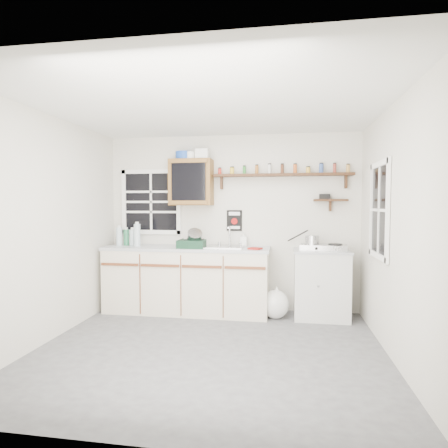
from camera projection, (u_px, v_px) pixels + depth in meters
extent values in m
cube|color=#49494B|center=(209.00, 351.00, 3.89)|extent=(3.60, 3.20, 0.02)
cube|color=white|center=(209.00, 105.00, 3.76)|extent=(3.60, 3.20, 0.02)
cube|color=beige|center=(48.00, 228.00, 4.11)|extent=(0.02, 3.20, 2.50)
cube|color=beige|center=(397.00, 232.00, 3.54)|extent=(0.02, 3.20, 2.50)
cube|color=beige|center=(231.00, 223.00, 5.41)|extent=(3.60, 0.02, 2.50)
cube|color=beige|center=(156.00, 248.00, 2.24)|extent=(3.60, 0.02, 2.50)
cube|color=beige|center=(187.00, 281.00, 5.24)|extent=(2.27, 0.60, 0.88)
cube|color=#95989C|center=(187.00, 248.00, 5.22)|extent=(2.31, 0.62, 0.04)
cube|color=brown|center=(120.00, 264.00, 5.06)|extent=(0.53, 0.02, 0.03)
cube|color=brown|center=(160.00, 266.00, 4.97)|extent=(0.53, 0.02, 0.03)
cube|color=brown|center=(202.00, 267.00, 4.88)|extent=(0.53, 0.02, 0.03)
cube|color=brown|center=(245.00, 268.00, 4.79)|extent=(0.53, 0.02, 0.03)
cube|color=silver|center=(321.00, 285.00, 4.97)|extent=(0.70, 0.55, 0.88)
cube|color=#95989C|center=(321.00, 251.00, 4.95)|extent=(0.73, 0.57, 0.03)
cube|color=#ACADB1|center=(224.00, 247.00, 5.13)|extent=(0.52, 0.44, 0.03)
cylinder|color=#ACADB1|center=(230.00, 236.00, 5.27)|extent=(0.02, 0.02, 0.28)
cylinder|color=#ACADB1|center=(229.00, 228.00, 5.21)|extent=(0.02, 0.14, 0.02)
cube|color=#5B3716|center=(191.00, 182.00, 5.31)|extent=(0.60, 0.30, 0.65)
cube|color=black|center=(188.00, 182.00, 5.15)|extent=(0.48, 0.02, 0.52)
cylinder|color=#1944A8|center=(184.00, 156.00, 5.31)|extent=(0.24, 0.24, 0.11)
cube|color=silver|center=(202.00, 154.00, 5.27)|extent=(0.18, 0.15, 0.14)
cylinder|color=silver|center=(191.00, 155.00, 5.24)|extent=(0.12, 0.12, 0.10)
cube|color=black|center=(282.00, 175.00, 5.16)|extent=(1.91, 0.18, 0.04)
cube|color=black|center=(222.00, 183.00, 5.34)|extent=(0.03, 0.10, 0.18)
cube|color=black|center=(346.00, 182.00, 5.07)|extent=(0.03, 0.10, 0.18)
cylinder|color=red|center=(220.00, 172.00, 5.30)|extent=(0.05, 0.05, 0.08)
cylinder|color=black|center=(220.00, 168.00, 5.30)|extent=(0.04, 0.04, 0.02)
cylinder|color=gold|center=(232.00, 171.00, 5.27)|extent=(0.06, 0.06, 0.09)
cylinder|color=black|center=(232.00, 167.00, 5.27)|extent=(0.05, 0.05, 0.02)
cylinder|color=#267226|center=(244.00, 170.00, 5.24)|extent=(0.05, 0.05, 0.10)
cylinder|color=black|center=(244.00, 166.00, 5.24)|extent=(0.04, 0.04, 0.02)
cylinder|color=#99591E|center=(257.00, 170.00, 5.21)|extent=(0.05, 0.05, 0.11)
cylinder|color=black|center=(257.00, 165.00, 5.21)|extent=(0.04, 0.04, 0.02)
cylinder|color=silver|center=(269.00, 169.00, 5.19)|extent=(0.04, 0.04, 0.13)
cylinder|color=black|center=(269.00, 164.00, 5.18)|extent=(0.04, 0.04, 0.02)
cylinder|color=#4C2614|center=(282.00, 169.00, 5.16)|extent=(0.05, 0.05, 0.12)
cylinder|color=black|center=(282.00, 164.00, 5.16)|extent=(0.04, 0.04, 0.02)
cylinder|color=#B24C19|center=(295.00, 169.00, 5.13)|extent=(0.05, 0.05, 0.12)
cylinder|color=black|center=(295.00, 164.00, 5.13)|extent=(0.05, 0.05, 0.02)
cylinder|color=gold|center=(308.00, 170.00, 5.10)|extent=(0.06, 0.06, 0.08)
cylinder|color=black|center=(308.00, 167.00, 5.10)|extent=(0.05, 0.05, 0.02)
cylinder|color=#334C8C|center=(321.00, 168.00, 5.08)|extent=(0.06, 0.06, 0.12)
cylinder|color=black|center=(321.00, 163.00, 5.07)|extent=(0.05, 0.05, 0.02)
cylinder|color=maroon|center=(335.00, 168.00, 5.05)|extent=(0.04, 0.04, 0.12)
cylinder|color=black|center=(335.00, 163.00, 5.04)|extent=(0.04, 0.04, 0.02)
cylinder|color=#BF8C3F|center=(348.00, 169.00, 5.02)|extent=(0.05, 0.05, 0.10)
cylinder|color=black|center=(348.00, 164.00, 5.02)|extent=(0.04, 0.04, 0.02)
cube|color=black|center=(331.00, 200.00, 5.09)|extent=(0.45, 0.15, 0.03)
cube|color=black|center=(330.00, 206.00, 5.13)|extent=(0.03, 0.08, 0.14)
cube|color=black|center=(325.00, 196.00, 5.10)|extent=(0.14, 0.10, 0.07)
cube|color=black|center=(234.00, 221.00, 5.38)|extent=(0.22, 0.01, 0.30)
cube|color=white|center=(234.00, 214.00, 5.37)|extent=(0.16, 0.00, 0.05)
cylinder|color=#A50C0C|center=(234.00, 221.00, 5.37)|extent=(0.09, 0.01, 0.09)
cube|color=white|center=(234.00, 227.00, 5.38)|extent=(0.16, 0.00, 0.04)
cube|color=black|center=(151.00, 202.00, 5.56)|extent=(0.85, 0.02, 0.90)
cube|color=white|center=(151.00, 202.00, 5.56)|extent=(0.93, 0.03, 0.98)
cube|color=black|center=(380.00, 210.00, 4.07)|extent=(0.02, 0.70, 1.00)
cube|color=white|center=(380.00, 210.00, 4.07)|extent=(0.03, 0.78, 1.08)
cylinder|color=silver|center=(119.00, 236.00, 5.38)|extent=(0.09, 0.09, 0.26)
cylinder|color=silver|center=(119.00, 226.00, 5.37)|extent=(0.05, 0.05, 0.03)
cylinder|color=#236A43|center=(126.00, 237.00, 5.40)|extent=(0.08, 0.08, 0.23)
cylinder|color=silver|center=(126.00, 228.00, 5.40)|extent=(0.04, 0.04, 0.03)
cylinder|color=silver|center=(133.00, 238.00, 5.38)|extent=(0.08, 0.08, 0.23)
cylinder|color=silver|center=(132.00, 228.00, 5.38)|extent=(0.04, 0.04, 0.03)
cylinder|color=silver|center=(137.00, 235.00, 5.27)|extent=(0.09, 0.09, 0.32)
cylinder|color=silver|center=(137.00, 223.00, 5.26)|extent=(0.05, 0.05, 0.03)
cube|color=black|center=(192.00, 244.00, 5.08)|extent=(0.37, 0.28, 0.11)
cylinder|color=#ACADB1|center=(195.00, 236.00, 5.07)|extent=(0.27, 0.29, 0.22)
imported|color=silver|center=(244.00, 239.00, 5.29)|extent=(0.09, 0.10, 0.21)
cube|color=maroon|center=(255.00, 249.00, 4.92)|extent=(0.20, 0.19, 0.02)
cube|color=#ACADB1|center=(324.00, 247.00, 4.92)|extent=(0.63, 0.39, 0.07)
cylinder|color=black|center=(312.00, 244.00, 4.95)|extent=(0.18, 0.18, 0.01)
cylinder|color=black|center=(335.00, 244.00, 4.90)|extent=(0.18, 0.18, 0.01)
cylinder|color=#ACADB1|center=(312.00, 240.00, 4.94)|extent=(0.18, 0.18, 0.11)
cylinder|color=black|center=(298.00, 236.00, 5.06)|extent=(0.27, 0.27, 0.18)
ellipsoid|color=white|center=(275.00, 304.00, 4.96)|extent=(0.39, 0.35, 0.41)
cone|color=white|center=(277.00, 290.00, 4.95)|extent=(0.11, 0.11, 0.11)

